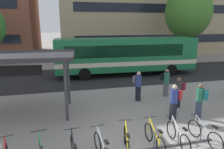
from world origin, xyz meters
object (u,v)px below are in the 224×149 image
object	(u,v)px
commuter_grey_pack_1	(138,84)
commuter_red_pack_5	(175,100)
transit_shelter	(9,58)
commuter_teal_pack_0	(200,99)
parked_bicycle_silver_3	(102,149)
parked_bicycle_silver_7	(204,134)
commuter_maroon_pack_2	(179,90)
commuter_black_pack_4	(166,81)
street_tree_0	(188,12)
parked_bicycle_yellow_4	(127,142)
parked_bicycle_yellow_5	(154,138)
parked_bicycle_white_6	(178,136)
city_bus	(127,55)

from	to	relation	value
commuter_grey_pack_1	commuter_red_pack_5	bearing A→B (deg)	-4.35
transit_shelter	commuter_red_pack_5	bearing A→B (deg)	-12.57
commuter_teal_pack_0	commuter_grey_pack_1	size ratio (longest dim) A/B	0.96
parked_bicycle_silver_3	parked_bicycle_silver_7	bearing A→B (deg)	-98.29
commuter_maroon_pack_2	commuter_red_pack_5	xyz separation A→B (m)	(-0.98, -1.29, 0.03)
commuter_teal_pack_0	parked_bicycle_silver_7	bearing A→B (deg)	104.26
transit_shelter	commuter_grey_pack_1	distance (m)	6.86
commuter_black_pack_4	street_tree_0	distance (m)	13.79
parked_bicycle_silver_3	commuter_red_pack_5	size ratio (longest dim) A/B	1.00
parked_bicycle_yellow_4	commuter_black_pack_4	world-z (taller)	commuter_black_pack_4
parked_bicycle_yellow_5	street_tree_0	distance (m)	19.50
parked_bicycle_yellow_4	commuter_grey_pack_1	distance (m)	5.14
commuter_grey_pack_1	street_tree_0	xyz separation A→B (m)	(9.75, 10.72, 4.65)
parked_bicycle_silver_7	commuter_grey_pack_1	distance (m)	4.92
commuter_black_pack_4	parked_bicycle_yellow_5	bearing A→B (deg)	-60.54
parked_bicycle_white_6	parked_bicycle_silver_3	bearing A→B (deg)	94.25
commuter_red_pack_5	parked_bicycle_silver_3	bearing A→B (deg)	18.29
commuter_maroon_pack_2	street_tree_0	xyz separation A→B (m)	(7.97, 12.15, 4.71)
parked_bicycle_silver_3	parked_bicycle_yellow_4	bearing A→B (deg)	-86.27
parked_bicycle_yellow_5	commuter_teal_pack_0	distance (m)	3.66
parked_bicycle_white_6	city_bus	bearing A→B (deg)	-6.17
commuter_maroon_pack_2	parked_bicycle_white_6	bearing A→B (deg)	56.62
parked_bicycle_silver_3	commuter_red_pack_5	bearing A→B (deg)	-69.95
parked_bicycle_silver_3	transit_shelter	size ratio (longest dim) A/B	0.28
city_bus	commuter_red_pack_5	distance (m)	9.01
street_tree_0	commuter_teal_pack_0	bearing A→B (deg)	-119.51
city_bus	transit_shelter	xyz separation A→B (m)	(-7.84, -6.70, 1.07)
parked_bicycle_silver_7	commuter_grey_pack_1	size ratio (longest dim) A/B	0.97
parked_bicycle_silver_3	parked_bicycle_yellow_5	size ratio (longest dim) A/B	0.99
commuter_grey_pack_1	parked_bicycle_silver_3	bearing A→B (deg)	-52.41
commuter_grey_pack_1	city_bus	bearing A→B (deg)	148.18
parked_bicycle_silver_3	parked_bicycle_white_6	world-z (taller)	same
parked_bicycle_white_6	commuter_red_pack_5	world-z (taller)	commuter_red_pack_5
parked_bicycle_white_6	commuter_teal_pack_0	distance (m)	2.95
parked_bicycle_yellow_5	commuter_black_pack_4	size ratio (longest dim) A/B	1.00
parked_bicycle_yellow_5	parked_bicycle_silver_7	bearing A→B (deg)	-95.80
city_bus	parked_bicycle_silver_3	world-z (taller)	city_bus
commuter_teal_pack_0	street_tree_0	size ratio (longest dim) A/B	0.20
city_bus	parked_bicycle_yellow_5	size ratio (longest dim) A/B	7.01
parked_bicycle_silver_7	transit_shelter	distance (m)	9.00
commuter_black_pack_4	commuter_red_pack_5	world-z (taller)	commuter_black_pack_4
parked_bicycle_white_6	commuter_maroon_pack_2	xyz separation A→B (m)	(1.91, 3.26, 0.58)
parked_bicycle_white_6	commuter_teal_pack_0	xyz separation A→B (m)	(2.22, 1.85, 0.59)
parked_bicycle_yellow_5	commuter_black_pack_4	bearing A→B (deg)	-32.38
commuter_grey_pack_1	parked_bicycle_white_6	bearing A→B (deg)	-22.27
transit_shelter	street_tree_0	distance (m)	20.01
parked_bicycle_silver_3	commuter_grey_pack_1	xyz separation A→B (m)	(3.01, 4.85, 0.63)
transit_shelter	street_tree_0	world-z (taller)	street_tree_0
parked_bicycle_yellow_4	commuter_maroon_pack_2	distance (m)	5.07
street_tree_0	parked_bicycle_white_6	bearing A→B (deg)	-122.69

